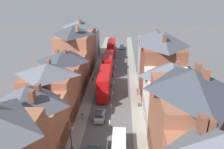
# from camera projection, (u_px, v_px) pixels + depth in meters

# --- Properties ---
(pavement_left) EXTENTS (2.20, 104.00, 0.14)m
(pavement_left) POSITION_uv_depth(u_px,v_px,m) (95.00, 79.00, 57.32)
(pavement_left) COLOR gray
(pavement_left) RESTS_ON ground
(pavement_right) EXTENTS (2.20, 104.00, 0.14)m
(pavement_right) POSITION_uv_depth(u_px,v_px,m) (134.00, 79.00, 56.85)
(pavement_right) COLOR gray
(pavement_right) RESTS_ON ground
(centre_line_dashes) EXTENTS (0.14, 97.80, 0.01)m
(centre_line_dashes) POSITION_uv_depth(u_px,v_px,m) (114.00, 82.00, 55.25)
(centre_line_dashes) COLOR silver
(centre_line_dashes) RESTS_ON ground
(terrace_row_left) EXTENTS (8.00, 75.22, 14.11)m
(terrace_row_left) POSITION_uv_depth(u_px,v_px,m) (60.00, 76.00, 42.75)
(terrace_row_left) COLOR #A36042
(terrace_row_left) RESTS_ON ground
(terrace_row_right) EXTENTS (8.00, 52.94, 14.15)m
(terrace_row_right) POSITION_uv_depth(u_px,v_px,m) (175.00, 100.00, 32.92)
(terrace_row_right) COLOR brown
(terrace_row_right) RESTS_ON ground
(double_decker_bus_lead) EXTENTS (2.74, 10.80, 5.30)m
(double_decker_bus_lead) POSITION_uv_depth(u_px,v_px,m) (111.00, 48.00, 76.13)
(double_decker_bus_lead) COLOR red
(double_decker_bus_lead) RESTS_ON ground
(double_decker_bus_mid_street) EXTENTS (2.74, 10.80, 5.30)m
(double_decker_bus_mid_street) POSITION_uv_depth(u_px,v_px,m) (104.00, 82.00, 48.26)
(double_decker_bus_mid_street) COLOR #B70F0F
(double_decker_bus_mid_street) RESTS_ON ground
(double_decker_bus_far_approaching) EXTENTS (2.74, 10.80, 5.30)m
(double_decker_bus_far_approaching) POSITION_uv_depth(u_px,v_px,m) (108.00, 63.00, 60.44)
(double_decker_bus_far_approaching) COLOR #B70F0F
(double_decker_bus_far_approaching) RESTS_ON ground
(car_parked_left_a) EXTENTS (1.90, 3.85, 1.58)m
(car_parked_left_a) POSITION_uv_depth(u_px,v_px,m) (100.00, 116.00, 39.30)
(car_parked_left_a) COLOR #B7BABF
(car_parked_left_a) RESTS_ON ground
(car_parked_left_b) EXTENTS (1.90, 4.08, 1.68)m
(car_parked_left_b) POSITION_uv_depth(u_px,v_px,m) (113.00, 46.00, 85.61)
(car_parked_left_b) COLOR #B7BABF
(car_parked_left_b) RESTS_ON ground
(car_far_grey) EXTENTS (1.90, 4.00, 1.60)m
(car_far_grey) POSITION_uv_depth(u_px,v_px,m) (122.00, 47.00, 85.52)
(car_far_grey) COLOR #B7BABF
(car_far_grey) RESTS_ON ground
(delivery_van) EXTENTS (2.20, 5.20, 2.41)m
(delivery_van) POSITION_uv_depth(u_px,v_px,m) (119.00, 144.00, 31.34)
(delivery_van) COLOR white
(delivery_van) RESTS_ON ground
(pedestrian_mid_left) EXTENTS (0.36, 0.22, 1.61)m
(pedestrian_mid_left) POSITION_uv_depth(u_px,v_px,m) (82.00, 115.00, 39.02)
(pedestrian_mid_left) COLOR gray
(pedestrian_mid_left) RESTS_ON pavement_left
(pedestrian_mid_right) EXTENTS (0.36, 0.22, 1.61)m
(pedestrian_mid_right) POSITION_uv_depth(u_px,v_px,m) (139.00, 102.00, 43.35)
(pedestrian_mid_right) COLOR #23232D
(pedestrian_mid_right) RESTS_ON pavement_right
(pedestrian_far_left) EXTENTS (0.36, 0.22, 1.61)m
(pedestrian_far_left) POSITION_uv_depth(u_px,v_px,m) (138.00, 91.00, 48.12)
(pedestrian_far_left) COLOR brown
(pedestrian_far_left) RESTS_ON pavement_right
(pedestrian_far_right) EXTENTS (0.36, 0.22, 1.61)m
(pedestrian_far_right) POSITION_uv_depth(u_px,v_px,m) (93.00, 78.00, 55.22)
(pedestrian_far_right) COLOR #3D4256
(pedestrian_far_right) RESTS_ON pavement_left
(street_lamp) EXTENTS (0.20, 1.12, 5.50)m
(street_lamp) POSITION_uv_depth(u_px,v_px,m) (72.00, 146.00, 28.18)
(street_lamp) COLOR black
(street_lamp) RESTS_ON ground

